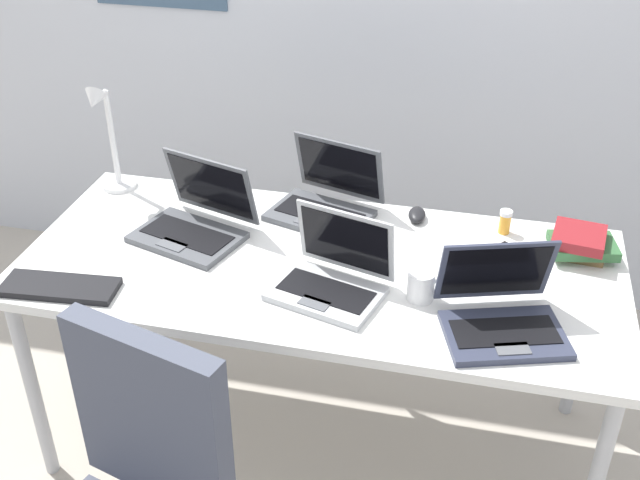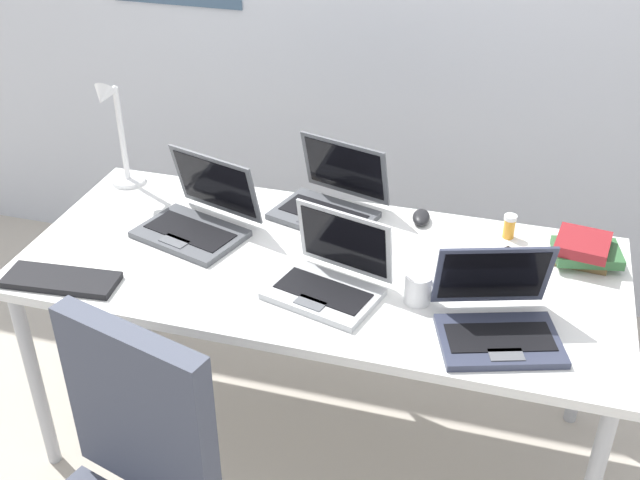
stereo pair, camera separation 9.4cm
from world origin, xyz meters
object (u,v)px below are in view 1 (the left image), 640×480
laptop_far_corner (502,314)px  pill_bottle (505,221)px  laptop_near_lamp (195,221)px  external_keyboard (60,287)px  laptop_back_left (332,277)px  coffee_mug (422,286)px  book_stack (580,243)px  cell_phone (497,254)px  computer_mouse (417,215)px  desk_lamp (107,139)px  laptop_near_mouse (326,200)px

laptop_far_corner → pill_bottle: 0.50m
laptop_near_lamp → external_keyboard: 0.46m
laptop_near_lamp → laptop_back_left: (0.49, -0.20, -0.00)m
external_keyboard → coffee_mug: 1.03m
pill_bottle → coffee_mug: bearing=-117.2°
book_stack → cell_phone: bearing=-167.1°
laptop_back_left → computer_mouse: bearing=67.8°
external_keyboard → pill_bottle: size_ratio=4.18×
cell_phone → book_stack: bearing=53.0°
cell_phone → book_stack: 0.25m
laptop_far_corner → desk_lamp: bearing=160.5°
desk_lamp → coffee_mug: (1.12, -0.39, -0.15)m
cell_phone → coffee_mug: (-0.20, -0.28, 0.04)m
desk_lamp → laptop_near_mouse: bearing=1.6°
desk_lamp → coffee_mug: desk_lamp is taller
desk_lamp → pill_bottle: 1.34m
desk_lamp → pill_bottle: bearing=1.2°
book_stack → coffee_mug: bearing=-143.0°
desk_lamp → laptop_far_corner: 1.43m
desk_lamp → coffee_mug: bearing=-19.2°
laptop_near_lamp → book_stack: (1.18, 0.15, -0.00)m
cell_phone → external_keyboard: bearing=-118.6°
computer_mouse → pill_bottle: 0.28m
laptop_near_mouse → laptop_back_left: size_ratio=1.08×
desk_lamp → laptop_near_lamp: 0.46m
computer_mouse → coffee_mug: coffee_mug is taller
computer_mouse → pill_bottle: bearing=-9.4°
laptop_back_left → external_keyboard: 0.78m
laptop_back_left → coffee_mug: laptop_back_left is taller
cell_phone → coffee_mug: size_ratio=1.20×
laptop_back_left → pill_bottle: bearing=43.0°
laptop_near_mouse → cell_phone: bearing=-13.2°
pill_bottle → coffee_mug: 0.47m
desk_lamp → cell_phone: size_ratio=2.94×
computer_mouse → coffee_mug: (0.07, -0.44, 0.03)m
cell_phone → laptop_near_lamp: bearing=-134.2°
coffee_mug → laptop_far_corner: bearing=-21.0°
laptop_back_left → cell_phone: laptop_back_left is taller
laptop_near_mouse → laptop_near_lamp: bearing=-148.6°
laptop_near_lamp → computer_mouse: size_ratio=4.08×
external_keyboard → coffee_mug: bearing=5.7°
laptop_near_lamp → book_stack: size_ratio=1.82×
laptop_back_left → external_keyboard: laptop_back_left is taller
laptop_near_mouse → external_keyboard: 0.88m
laptop_back_left → coffee_mug: 0.25m
laptop_near_lamp → laptop_near_mouse: (0.37, 0.23, -0.00)m
desk_lamp → book_stack: 1.56m
desk_lamp → pill_bottle: (1.33, 0.03, -0.16)m
laptop_near_lamp → laptop_near_mouse: size_ratio=1.03×
book_stack → computer_mouse: bearing=168.3°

